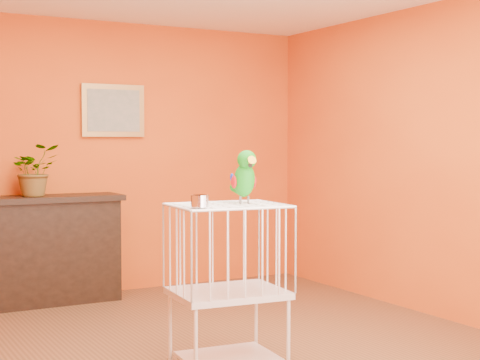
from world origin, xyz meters
TOP-DOWN VIEW (x-y plane):
  - ground at (0.00, 0.00)m, footprint 4.50×4.50m
  - room_shell at (0.00, 0.00)m, footprint 4.50×4.50m
  - console_cabinet at (-0.69, 2.02)m, footprint 1.31×0.47m
  - potted_plant at (-0.80, 2.03)m, footprint 0.46×0.50m
  - framed_picture at (0.00, 2.22)m, footprint 0.62×0.04m
  - birdcage at (-0.19, -0.47)m, footprint 0.73×0.58m
  - feed_cup at (-0.45, -0.61)m, footprint 0.11×0.11m
  - parrot at (-0.05, -0.44)m, footprint 0.17×0.31m

SIDE VIEW (x-z plane):
  - ground at x=0.00m, z-range 0.00..0.00m
  - console_cabinet at x=-0.69m, z-range 0.00..0.97m
  - birdcage at x=-0.19m, z-range 0.02..1.08m
  - feed_cup at x=-0.45m, z-range 1.06..1.14m
  - potted_plant at x=-0.80m, z-range 0.97..1.33m
  - parrot at x=-0.05m, z-range 1.06..1.40m
  - room_shell at x=0.00m, z-range -0.67..3.83m
  - framed_picture at x=0.00m, z-range 1.50..2.00m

